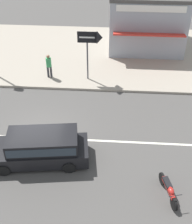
% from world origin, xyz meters
% --- Properties ---
extents(ground_plane, '(160.00, 160.00, 0.00)m').
position_xyz_m(ground_plane, '(0.00, 0.00, 0.00)').
color(ground_plane, '#4C4947').
extents(lane_centre_stripe, '(50.40, 0.14, 0.01)m').
position_xyz_m(lane_centre_stripe, '(0.00, 0.00, 0.00)').
color(lane_centre_stripe, silver).
rests_on(lane_centre_stripe, ground).
extents(kerb_strip, '(68.00, 10.00, 0.15)m').
position_xyz_m(kerb_strip, '(0.00, 9.59, 0.07)').
color(kerb_strip, '#9E9384').
rests_on(kerb_strip, ground).
extents(minivan_black_0, '(5.05, 2.34, 1.56)m').
position_xyz_m(minivan_black_0, '(0.42, -1.53, 0.85)').
color(minivan_black_0, black).
rests_on(minivan_black_0, ground).
extents(motorcycle_0, '(0.73, 1.87, 0.80)m').
position_xyz_m(motorcycle_0, '(6.23, -3.24, 0.42)').
color(motorcycle_0, black).
rests_on(motorcycle_0, ground).
extents(arrow_signboard, '(1.55, 0.78, 3.32)m').
position_xyz_m(arrow_signboard, '(2.57, 5.81, 2.94)').
color(arrow_signboard, '#4C4C51').
rests_on(arrow_signboard, kerb_strip).
extents(pedestrian_near_clock, '(0.34, 0.34, 1.63)m').
position_xyz_m(pedestrian_near_clock, '(-0.54, 5.86, 1.10)').
color(pedestrian_near_clock, '#333338').
rests_on(pedestrian_near_clock, kerb_strip).
extents(shopfront_corner_warung, '(5.57, 5.94, 4.25)m').
position_xyz_m(shopfront_corner_warung, '(6.00, 11.42, 2.28)').
color(shopfront_corner_warung, '#999EA8').
rests_on(shopfront_corner_warung, kerb_strip).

